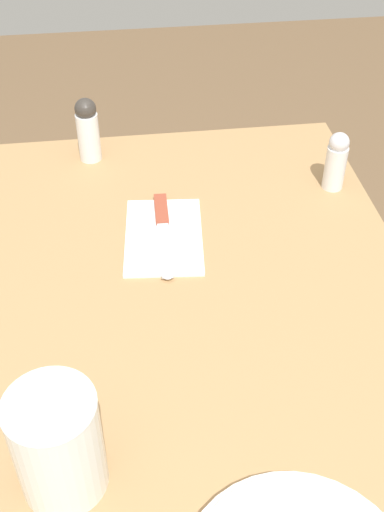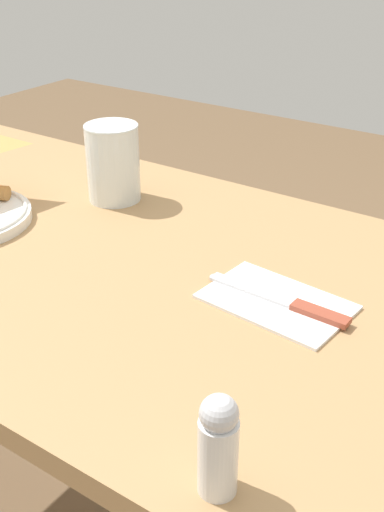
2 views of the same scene
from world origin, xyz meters
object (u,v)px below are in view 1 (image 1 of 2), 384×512
at_px(salt_shaker, 336,161).
at_px(butter_knife, 163,229).
at_px(milk_glass, 58,447).
at_px(napkin_folded, 164,236).
at_px(pepper_shaker, 88,129).
at_px(dining_table, 204,483).

bearing_deg(salt_shaker, butter_knife, -73.51).
bearing_deg(butter_knife, salt_shaker, 108.55).
relative_size(milk_glass, napkin_folded, 0.68).
bearing_deg(pepper_shaker, salt_shaker, 70.39).
height_order(salt_shaker, pepper_shaker, pepper_shaker).
xyz_separation_m(napkin_folded, salt_shaker, (-0.09, 0.28, 0.05)).
bearing_deg(salt_shaker, pepper_shaker, -109.61).
height_order(dining_table, butter_knife, butter_knife).
xyz_separation_m(milk_glass, butter_knife, (-0.38, 0.14, -0.05)).
xyz_separation_m(milk_glass, napkin_folded, (-0.37, 0.14, -0.06)).
distance_m(dining_table, napkin_folded, 0.35).
xyz_separation_m(dining_table, milk_glass, (0.04, -0.15, 0.17)).
distance_m(milk_glass, butter_knife, 0.41).
distance_m(napkin_folded, butter_knife, 0.01).
relative_size(napkin_folded, butter_knife, 0.96).
relative_size(milk_glass, butter_knife, 0.65).
bearing_deg(milk_glass, napkin_folded, 160.04).
xyz_separation_m(salt_shaker, pepper_shaker, (-0.14, -0.39, 0.01)).
relative_size(dining_table, milk_glass, 9.97).
bearing_deg(dining_table, salt_shaker, 147.57).
relative_size(butter_knife, pepper_shaker, 1.73).
xyz_separation_m(milk_glass, pepper_shaker, (-0.60, 0.03, -0.00)).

